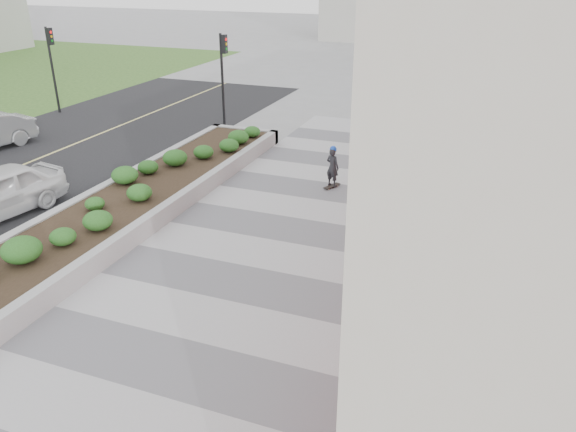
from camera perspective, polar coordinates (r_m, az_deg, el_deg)
name	(u,v)px	position (r m, az deg, el deg)	size (l,w,h in m)	color
walkway	(224,335)	(11.87, -6.51, -11.95)	(8.00, 36.00, 0.01)	#A8A8AD
planter	(118,207)	(17.31, -16.90, 0.87)	(3.00, 18.00, 0.90)	#9E9EA0
traffic_signal_near	(223,67)	(26.14, -6.60, 14.82)	(0.33, 0.28, 4.20)	black
traffic_signal_far	(52,57)	(31.04, -22.88, 14.64)	(0.33, 0.28, 4.20)	black
manhole_cover	(246,341)	(11.69, -4.27, -12.51)	(0.44, 0.44, 0.01)	#595654
skateboarder	(333,167)	(18.96, 4.55, 5.00)	(0.57, 0.74, 1.48)	beige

